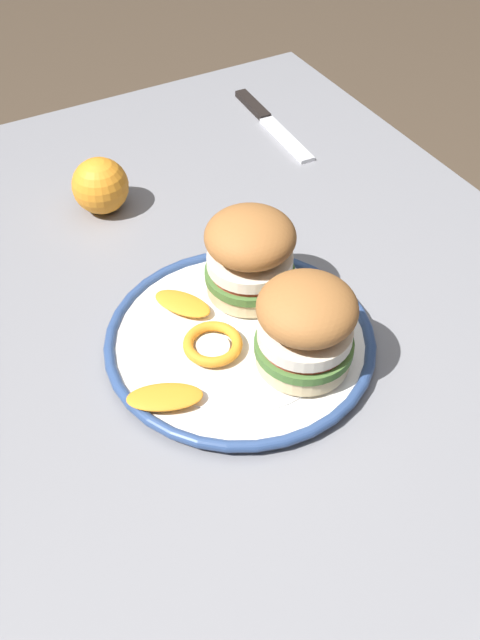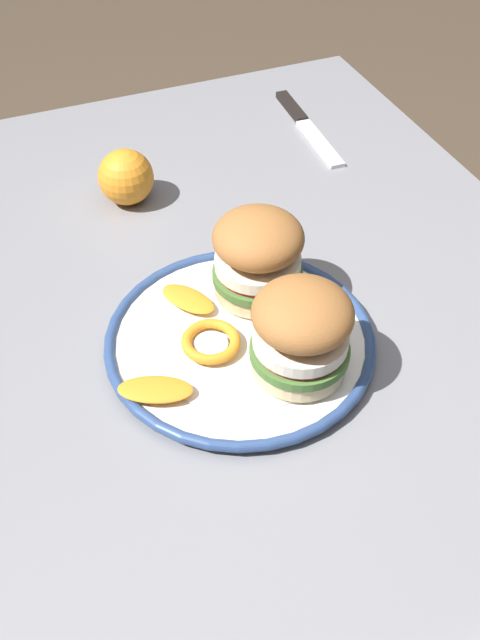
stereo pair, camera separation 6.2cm
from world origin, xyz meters
name	(u,v)px [view 2 (the right image)]	position (x,y,z in m)	size (l,w,h in m)	color
dining_table	(258,453)	(0.00, 0.00, 0.64)	(1.30, 0.86, 0.74)	gray
dinner_plate	(240,340)	(-0.07, 0.01, 0.75)	(0.29, 0.29, 0.02)	white
sandwich_half_left	(258,255)	(-0.13, 0.05, 0.81)	(0.10, 0.10, 0.10)	beige
sandwich_half_right	(301,331)	(-0.01, 0.05, 0.81)	(0.11, 0.11, 0.10)	beige
orange_peel_curled	(211,342)	(-0.07, -0.03, 0.77)	(0.08, 0.08, 0.01)	orange
orange_peel_strip_long	(155,390)	(-0.03, -0.10, 0.76)	(0.06, 0.08, 0.01)	orange
orange_peel_strip_short	(188,299)	(-0.14, -0.03, 0.76)	(0.08, 0.06, 0.01)	orange
whole_orange	(126,177)	(-0.37, -0.03, 0.78)	(0.07, 0.07, 0.07)	orange
table_knife	(304,123)	(-0.46, 0.27, 0.75)	(0.22, 0.03, 0.01)	silver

